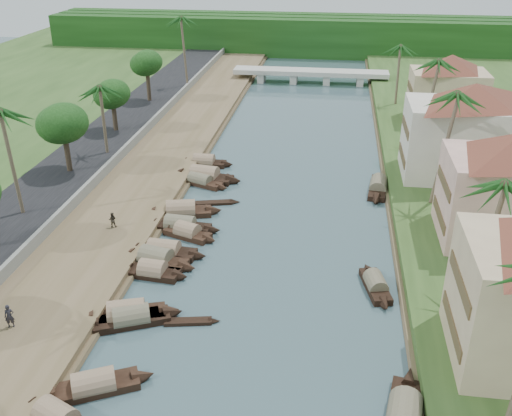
# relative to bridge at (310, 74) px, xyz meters

# --- Properties ---
(ground) EXTENTS (220.00, 220.00, 0.00)m
(ground) POSITION_rel_bridge_xyz_m (-0.00, -72.00, -1.72)
(ground) COLOR #3A5157
(ground) RESTS_ON ground
(left_bank) EXTENTS (10.00, 180.00, 0.80)m
(left_bank) POSITION_rel_bridge_xyz_m (-16.00, -52.00, -1.32)
(left_bank) COLOR brown
(left_bank) RESTS_ON ground
(right_bank) EXTENTS (16.00, 180.00, 1.20)m
(right_bank) POSITION_rel_bridge_xyz_m (19.00, -52.00, -1.12)
(right_bank) COLOR #29451B
(right_bank) RESTS_ON ground
(road) EXTENTS (8.00, 180.00, 1.40)m
(road) POSITION_rel_bridge_xyz_m (-24.50, -52.00, -1.02)
(road) COLOR black
(road) RESTS_ON ground
(retaining_wall) EXTENTS (0.40, 180.00, 1.10)m
(retaining_wall) POSITION_rel_bridge_xyz_m (-20.20, -52.00, -0.37)
(retaining_wall) COLOR #64655E
(retaining_wall) RESTS_ON left_bank
(treeline) EXTENTS (120.00, 14.00, 8.00)m
(treeline) POSITION_rel_bridge_xyz_m (-0.00, 28.00, 2.28)
(treeline) COLOR #12350E
(treeline) RESTS_ON ground
(bridge) EXTENTS (28.00, 4.00, 2.40)m
(bridge) POSITION_rel_bridge_xyz_m (0.00, 0.00, 0.00)
(bridge) COLOR #AFAFA4
(bridge) RESTS_ON ground
(building_mid) EXTENTS (14.11, 14.11, 9.70)m
(building_mid) POSITION_rel_bridge_xyz_m (19.99, -58.00, 4.41)
(building_mid) COLOR beige
(building_mid) RESTS_ON right_bank
(building_far) EXTENTS (15.59, 15.59, 10.20)m
(building_far) POSITION_rel_bridge_xyz_m (18.99, -44.00, 4.66)
(building_far) COLOR beige
(building_far) RESTS_ON right_bank
(building_distant) EXTENTS (12.62, 12.62, 9.20)m
(building_distant) POSITION_rel_bridge_xyz_m (19.99, -24.00, 4.16)
(building_distant) COLOR #CDB489
(building_distant) RESTS_ON right_bank
(sampan_2) EXTENTS (7.48, 4.74, 2.03)m
(sampan_2) POSITION_rel_bridge_xyz_m (-8.80, -79.50, -1.31)
(sampan_2) COLOR black
(sampan_2) RESTS_ON ground
(sampan_3) EXTENTS (7.59, 4.52, 2.07)m
(sampan_3) POSITION_rel_bridge_xyz_m (-8.77, -72.75, -1.31)
(sampan_3) COLOR black
(sampan_3) RESTS_ON ground
(sampan_4) EXTENTS (7.98, 4.10, 2.23)m
(sampan_4) POSITION_rel_bridge_xyz_m (-9.30, -72.32, -1.31)
(sampan_4) COLOR black
(sampan_4) RESTS_ON ground
(sampan_5) EXTENTS (6.34, 2.13, 2.02)m
(sampan_5) POSITION_rel_bridge_xyz_m (-9.14, -66.48, -1.31)
(sampan_5) COLOR black
(sampan_5) RESTS_ON ground
(sampan_6) EXTENTS (7.84, 3.43, 2.28)m
(sampan_6) POSITION_rel_bridge_xyz_m (-9.42, -64.63, -1.30)
(sampan_6) COLOR black
(sampan_6) RESTS_ON ground
(sampan_7) EXTENTS (7.97, 2.11, 2.11)m
(sampan_7) POSITION_rel_bridge_xyz_m (-9.17, -63.18, -1.31)
(sampan_7) COLOR black
(sampan_7) RESTS_ON ground
(sampan_8) EXTENTS (6.39, 3.55, 1.98)m
(sampan_8) POSITION_rel_bridge_xyz_m (-7.96, -59.64, -1.31)
(sampan_8) COLOR black
(sampan_8) RESTS_ON ground
(sampan_9) EXTENTS (8.17, 2.11, 2.07)m
(sampan_9) POSITION_rel_bridge_xyz_m (-8.99, -58.40, -1.31)
(sampan_9) COLOR black
(sampan_9) RESTS_ON ground
(sampan_10) EXTENTS (8.53, 3.66, 2.29)m
(sampan_10) POSITION_rel_bridge_xyz_m (-9.69, -55.42, -1.30)
(sampan_10) COLOR black
(sampan_10) RESTS_ON ground
(sampan_11) EXTENTS (9.13, 3.22, 2.52)m
(sampan_11) POSITION_rel_bridge_xyz_m (-9.32, -46.51, -1.30)
(sampan_11) COLOR black
(sampan_11) RESTS_ON ground
(sampan_12) EXTENTS (7.36, 3.92, 1.82)m
(sampan_12) POSITION_rel_bridge_xyz_m (-9.52, -47.90, -1.32)
(sampan_12) COLOR black
(sampan_12) RESTS_ON ground
(sampan_13) EXTENTS (7.32, 1.85, 2.03)m
(sampan_13) POSITION_rel_bridge_xyz_m (-10.34, -42.24, -1.31)
(sampan_13) COLOR black
(sampan_13) RESTS_ON ground
(sampan_15) EXTENTS (2.79, 6.65, 1.81)m
(sampan_15) POSITION_rel_bridge_xyz_m (8.83, -65.89, -1.32)
(sampan_15) COLOR black
(sampan_15) RESTS_ON ground
(sampan_16) EXTENTS (2.60, 8.78, 2.12)m
(sampan_16) POSITION_rel_bridge_xyz_m (9.98, -46.64, -1.31)
(sampan_16) COLOR black
(sampan_16) RESTS_ON ground
(canoe_1) EXTENTS (4.75, 1.65, 0.76)m
(canoe_1) POSITION_rel_bridge_xyz_m (-4.75, -72.15, -1.62)
(canoe_1) COLOR black
(canoe_1) RESTS_ON ground
(canoe_2) EXTENTS (6.10, 2.36, 0.88)m
(canoe_2) POSITION_rel_bridge_xyz_m (-7.24, -52.57, -1.62)
(canoe_2) COLOR black
(canoe_2) RESTS_ON ground
(palm_1) EXTENTS (3.20, 3.20, 10.54)m
(palm_1) POSITION_rel_bridge_xyz_m (16.00, -67.18, 8.27)
(palm_1) COLOR brown
(palm_1) RESTS_ON ground
(palm_2) EXTENTS (3.20, 3.20, 12.54)m
(palm_2) POSITION_rel_bridge_xyz_m (15.00, -51.58, 10.20)
(palm_2) COLOR brown
(palm_2) RESTS_ON ground
(palm_3) EXTENTS (3.20, 3.20, 11.89)m
(palm_3) POSITION_rel_bridge_xyz_m (16.00, -33.93, 9.58)
(palm_3) COLOR brown
(palm_3) RESTS_ON ground
(palm_5) EXTENTS (3.20, 3.20, 11.46)m
(palm_5) POSITION_rel_bridge_xyz_m (-24.00, -59.64, 9.35)
(palm_5) COLOR brown
(palm_5) RESTS_ON ground
(palm_6) EXTENTS (3.20, 3.20, 9.49)m
(palm_6) POSITION_rel_bridge_xyz_m (-22.00, -43.12, 7.45)
(palm_6) COLOR brown
(palm_6) RESTS_ON ground
(palm_7) EXTENTS (3.20, 3.20, 10.28)m
(palm_7) POSITION_rel_bridge_xyz_m (14.00, -16.13, 8.01)
(palm_7) COLOR brown
(palm_7) RESTS_ON ground
(palm_8) EXTENTS (3.20, 3.20, 12.73)m
(palm_8) POSITION_rel_bridge_xyz_m (-20.50, -10.39, 10.57)
(palm_8) COLOR brown
(palm_8) RESTS_ON ground
(tree_3) EXTENTS (5.10, 5.10, 7.53)m
(tree_3) POSITION_rel_bridge_xyz_m (-24.00, -49.13, 5.02)
(tree_3) COLOR #463728
(tree_3) RESTS_ON ground
(tree_4) EXTENTS (4.37, 4.37, 6.64)m
(tree_4) POSITION_rel_bridge_xyz_m (-24.00, -34.84, 4.43)
(tree_4) COLOR #463728
(tree_4) RESTS_ON ground
(tree_5) EXTENTS (4.41, 4.41, 7.58)m
(tree_5) POSITION_rel_bridge_xyz_m (-24.00, -20.18, 5.33)
(tree_5) COLOR #463728
(tree_5) RESTS_ON ground
(tree_6) EXTENTS (4.44, 4.44, 6.79)m
(tree_6) POSITION_rel_bridge_xyz_m (24.00, -40.67, 4.35)
(tree_6) COLOR #463728
(tree_6) RESTS_ON ground
(person_near) EXTENTS (0.76, 0.64, 1.76)m
(person_near) POSITION_rel_bridge_xyz_m (-16.51, -75.26, -0.04)
(person_near) COLOR #232128
(person_near) RESTS_ON left_bank
(person_far) EXTENTS (0.79, 0.66, 1.46)m
(person_far) POSITION_rel_bridge_xyz_m (-14.86, -60.16, -0.19)
(person_far) COLOR #2C271E
(person_far) RESTS_ON left_bank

